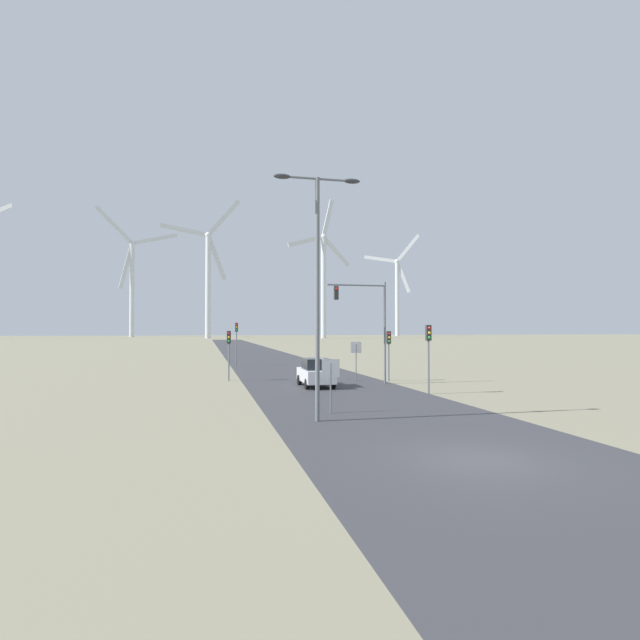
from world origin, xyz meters
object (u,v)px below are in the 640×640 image
object	(u,v)px
wind_turbine_left	(132,278)
traffic_light_post_mid_left	(236,334)
wind_turbine_far_right	(397,290)
wind_turbine_right	(324,276)
traffic_light_post_near_right	(429,343)
car_approaching	(316,373)
traffic_light_mast_overhead	(367,313)
streetlamp	(317,266)
stop_sign_far	(356,353)
stop_sign_near	(331,376)
traffic_light_post_near_left	(229,344)
wind_turbine_center	(208,274)
traffic_light_post_mid_right	(389,344)

from	to	relation	value
wind_turbine_left	traffic_light_post_mid_left	bearing A→B (deg)	-79.59
wind_turbine_far_right	wind_turbine_right	bearing A→B (deg)	-136.08
traffic_light_post_near_right	car_approaching	distance (m)	7.67
traffic_light_post_mid_left	wind_turbine_far_right	size ratio (longest dim) A/B	0.08
traffic_light_post_mid_left	traffic_light_mast_overhead	distance (m)	20.76
wind_turbine_right	streetlamp	bearing A→B (deg)	-103.53
traffic_light_post_near_right	car_approaching	xyz separation A→B (m)	(-5.52, 4.95, -1.98)
stop_sign_far	wind_turbine_right	xyz separation A→B (m)	(38.05, 169.13, 24.20)
stop_sign_near	wind_turbine_right	distance (m)	188.89
streetlamp	traffic_light_post_near_right	distance (m)	11.10
stop_sign_near	wind_turbine_right	world-z (taller)	wind_turbine_right
traffic_light_post_near_left	wind_turbine_right	bearing A→B (deg)	74.30
traffic_light_mast_overhead	wind_turbine_far_right	bearing A→B (deg)	67.65
streetlamp	car_approaching	xyz separation A→B (m)	(2.56, 11.79, -5.34)
traffic_light_post_mid_left	traffic_light_mast_overhead	xyz separation A→B (m)	(7.50, -19.28, 1.64)
traffic_light_post_near_right	wind_turbine_left	distance (m)	237.09
car_approaching	wind_turbine_far_right	bearing A→B (deg)	66.91
car_approaching	wind_turbine_center	bearing A→B (deg)	91.84
wind_turbine_right	traffic_light_post_mid_right	bearing A→B (deg)	-101.91
car_approaching	streetlamp	bearing A→B (deg)	-102.27
traffic_light_post_near_right	wind_turbine_center	bearing A→B (deg)	93.52
wind_turbine_center	traffic_light_post_near_left	bearing A→B (deg)	-89.86
wind_turbine_center	traffic_light_post_mid_left	bearing A→B (deg)	-89.32
stop_sign_near	car_approaching	distance (m)	10.18
stop_sign_near	car_approaching	bearing A→B (deg)	81.12
traffic_light_post_near_right	stop_sign_far	bearing A→B (deg)	103.08
stop_sign_near	wind_turbine_center	world-z (taller)	wind_turbine_center
streetlamp	traffic_light_post_near_left	bearing A→B (deg)	99.24
traffic_light_post_mid_right	wind_turbine_right	size ratio (longest dim) A/B	0.06
stop_sign_near	traffic_light_post_near_left	size ratio (longest dim) A/B	0.66
stop_sign_far	traffic_light_post_near_right	distance (m)	8.28
streetlamp	car_approaching	distance (m)	13.19
traffic_light_post_mid_right	traffic_light_post_mid_left	bearing A→B (deg)	118.71
traffic_light_post_near_right	car_approaching	world-z (taller)	traffic_light_post_near_right
traffic_light_mast_overhead	car_approaching	distance (m)	5.40
traffic_light_post_near_right	wind_turbine_center	xyz separation A→B (m)	(-11.23, 182.60, 23.57)
car_approaching	traffic_light_post_mid_right	bearing A→B (deg)	21.09
stop_sign_far	car_approaching	size ratio (longest dim) A/B	0.68
traffic_light_post_mid_left	streetlamp	bearing A→B (deg)	-87.70
streetlamp	stop_sign_near	xyz separation A→B (m)	(1.00, 1.75, -4.59)
stop_sign_far	traffic_light_post_mid_right	bearing A→B (deg)	-20.32
streetlamp	wind_turbine_left	distance (m)	241.98
streetlamp	wind_turbine_left	bearing A→B (deg)	99.35
stop_sign_near	wind_turbine_right	size ratio (longest dim) A/B	0.04
traffic_light_post_near_left	traffic_light_mast_overhead	xyz separation A→B (m)	(8.96, -4.37, 2.20)
car_approaching	wind_turbine_right	distance (m)	178.96
streetlamp	traffic_light_mast_overhead	size ratio (longest dim) A/B	1.43
streetlamp	traffic_light_post_mid_left	size ratio (longest dim) A/B	2.27
stop_sign_far	wind_turbine_far_right	world-z (taller)	wind_turbine_far_right
traffic_light_post_near_right	traffic_light_post_mid_right	distance (m)	7.22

